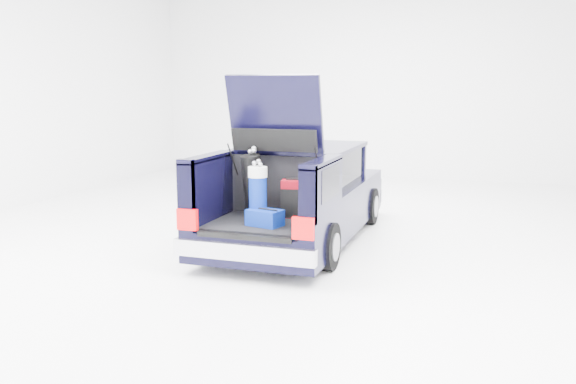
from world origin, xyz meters
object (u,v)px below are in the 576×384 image
(blue_duffel, at_px, (265,218))
(red_suitcase, at_px, (294,199))
(car, at_px, (301,196))
(black_golf_bag, at_px, (253,185))
(blue_golf_bag, at_px, (258,194))

(blue_duffel, bearing_deg, red_suitcase, 86.68)
(car, xyz_separation_m, black_golf_bag, (-0.27, -1.29, 0.35))
(blue_golf_bag, xyz_separation_m, blue_duffel, (0.14, -0.12, -0.27))
(blue_golf_bag, height_order, blue_duffel, blue_golf_bag)
(car, relative_size, black_golf_bag, 4.98)
(black_golf_bag, distance_m, blue_duffel, 0.69)
(red_suitcase, bearing_deg, car, 91.52)
(black_golf_bag, relative_size, blue_duffel, 1.95)
(car, xyz_separation_m, blue_duffel, (0.09, -1.78, 0.03))
(black_golf_bag, bearing_deg, car, 91.52)
(black_golf_bag, xyz_separation_m, blue_golf_bag, (0.22, -0.38, -0.05))
(red_suitcase, xyz_separation_m, black_golf_bag, (-0.54, -0.09, 0.17))
(red_suitcase, height_order, blue_duffel, red_suitcase)
(car, bearing_deg, red_suitcase, -77.04)
(black_golf_bag, bearing_deg, blue_duffel, -41.17)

